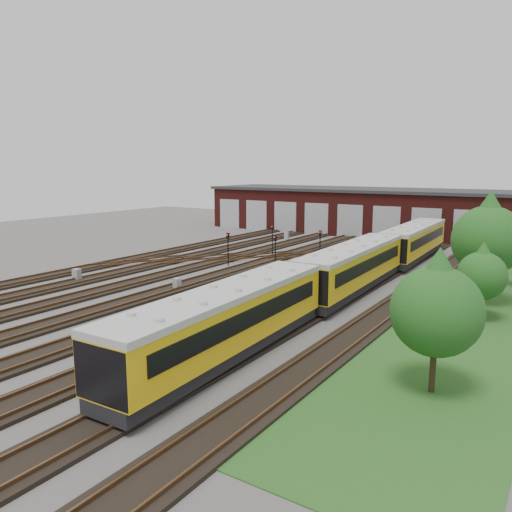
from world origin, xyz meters
The scene contains 20 objects.
ground centered at (0.00, 0.00, 0.00)m, with size 120.00×120.00×0.00m, color #474442.
track_network centered at (-0.17, 0.59, 0.11)m, with size 30.40×70.00×0.33m.
maintenance_shed centered at (-0.01, 39.97, 3.20)m, with size 51.00×12.50×6.35m.
grass_verge centered at (19.00, 10.00, 0.03)m, with size 8.00×55.00×0.05m, color #214B19.
metro_train centered at (10.00, 6.01, 1.99)m, with size 3.38×47.80×3.25m.
signal_mast_0 centered at (-3.43, 16.36, 2.08)m, with size 0.29×0.27×3.27m.
signal_mast_1 centered at (-4.09, 9.27, 2.06)m, with size 0.29×0.27×3.18m.
signal_mast_2 centered at (1.05, 9.50, 2.11)m, with size 0.29×0.27×3.30m.
signal_mast_3 centered at (1.77, 17.22, 1.93)m, with size 0.29×0.27×2.98m.
relay_cabinet_0 centered at (-10.78, -2.92, 0.51)m, with size 0.61×0.51×1.01m, color #989B9D.
relay_cabinet_1 centered at (-8.13, 27.65, 0.47)m, with size 0.56×0.47×0.94m, color #989B9D.
relay_cabinet_2 centered at (-1.73, -0.60, 0.45)m, with size 0.54×0.45×0.90m, color #989B9D.
relay_cabinet_3 centered at (4.72, 24.72, 0.50)m, with size 0.61×0.50×1.01m, color #989B9D.
relay_cabinet_4 centered at (7.51, 17.76, 0.50)m, with size 0.60×0.50×1.00m, color #989B9D.
tree_0 centered at (17.31, 22.29, 3.93)m, with size 3.69×3.69×6.11m.
tree_2 centered at (18.79, 8.07, 5.04)m, with size 4.74×4.74×7.85m.
tree_3 centered at (19.22, 3.85, 3.17)m, with size 2.98×2.98×4.94m.
tree_4 centered at (19.39, -8.13, 4.01)m, with size 3.76×3.76×6.24m.
bush_0 centered at (16.46, 5.29, 0.60)m, with size 1.20×1.20×1.20m, color #1C4914.
bush_1 centered at (18.62, 12.30, 0.65)m, with size 1.30×1.30×1.30m, color #1C4914.
Camera 1 is at (24.00, -28.69, 9.40)m, focal length 35.00 mm.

